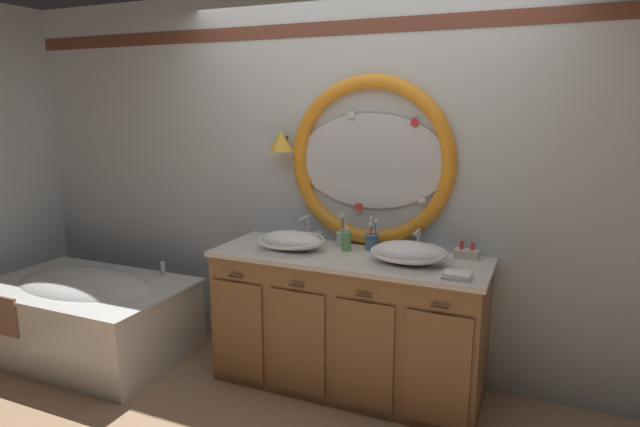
% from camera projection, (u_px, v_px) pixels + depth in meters
% --- Properties ---
extents(ground_plane, '(14.00, 14.00, 0.00)m').
position_uv_depth(ground_plane, '(327.00, 401.00, 3.34)').
color(ground_plane, tan).
extents(back_wall_assembly, '(6.40, 0.26, 2.60)m').
position_uv_depth(back_wall_assembly, '(362.00, 182.00, 3.60)').
color(back_wall_assembly, silver).
rests_on(back_wall_assembly, ground_plane).
extents(vanity_counter, '(1.76, 0.65, 0.90)m').
position_uv_depth(vanity_counter, '(348.00, 321.00, 3.46)').
color(vanity_counter, olive).
rests_on(vanity_counter, ground_plane).
extents(bathtub, '(1.48, 0.93, 0.66)m').
position_uv_depth(bathtub, '(87.00, 311.00, 3.93)').
color(bathtub, white).
rests_on(bathtub, ground_plane).
extents(sink_basin_left, '(0.45, 0.45, 0.12)m').
position_uv_depth(sink_basin_left, '(291.00, 240.00, 3.48)').
color(sink_basin_left, white).
rests_on(sink_basin_left, vanity_counter).
extents(sink_basin_right, '(0.46, 0.46, 0.13)m').
position_uv_depth(sink_basin_right, '(408.00, 252.00, 3.17)').
color(sink_basin_right, white).
rests_on(sink_basin_right, vanity_counter).
extents(faucet_set_left, '(0.22, 0.15, 0.18)m').
position_uv_depth(faucet_set_left, '(307.00, 231.00, 3.70)').
color(faucet_set_left, silver).
rests_on(faucet_set_left, vanity_counter).
extents(faucet_set_right, '(0.21, 0.13, 0.16)m').
position_uv_depth(faucet_set_right, '(418.00, 243.00, 3.40)').
color(faucet_set_right, silver).
rests_on(faucet_set_right, vanity_counter).
extents(toothbrush_holder_left, '(0.08, 0.08, 0.22)m').
position_uv_depth(toothbrush_holder_left, '(342.00, 237.00, 3.56)').
color(toothbrush_holder_left, silver).
rests_on(toothbrush_holder_left, vanity_counter).
extents(toothbrush_holder_right, '(0.10, 0.10, 0.22)m').
position_uv_depth(toothbrush_holder_right, '(372.00, 241.00, 3.46)').
color(toothbrush_holder_right, slate).
rests_on(toothbrush_holder_right, vanity_counter).
extents(soap_dispenser, '(0.06, 0.07, 0.16)m').
position_uv_depth(soap_dispenser, '(346.00, 240.00, 3.45)').
color(soap_dispenser, '#6BAD66').
rests_on(soap_dispenser, vanity_counter).
extents(folded_hand_towel, '(0.16, 0.11, 0.03)m').
position_uv_depth(folded_hand_towel, '(457.00, 276.00, 2.91)').
color(folded_hand_towel, white).
rests_on(folded_hand_towel, vanity_counter).
extents(toiletry_basket, '(0.15, 0.08, 0.11)m').
position_uv_depth(toiletry_basket, '(467.00, 253.00, 3.28)').
color(toiletry_basket, beige).
rests_on(toiletry_basket, vanity_counter).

